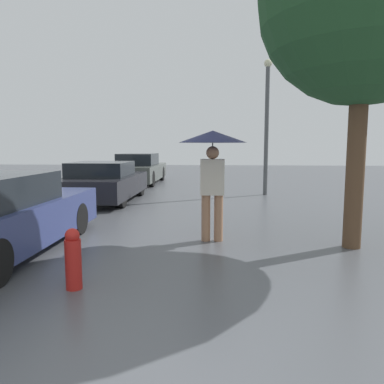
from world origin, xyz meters
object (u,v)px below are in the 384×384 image
parked_car_farthest (139,169)px  fire_hydrant (73,259)px  pedestrian (213,152)px  parked_car_middle (103,182)px  street_lamp (267,119)px

parked_car_farthest → fire_hydrant: bearing=-81.7°
pedestrian → parked_car_middle: (-3.30, 4.51, -0.98)m
parked_car_farthest → street_lamp: size_ratio=1.03×
street_lamp → fire_hydrant: bearing=-110.9°
parked_car_middle → street_lamp: size_ratio=0.89×
parked_car_farthest → pedestrian: bearing=-71.3°
parked_car_farthest → fire_hydrant: size_ratio=6.38×
parked_car_farthest → fire_hydrant: 12.27m
parked_car_farthest → parked_car_middle: bearing=-89.7°
street_lamp → parked_car_middle: bearing=-160.6°
parked_car_middle → fire_hydrant: (1.73, -6.82, -0.21)m
parked_car_middle → fire_hydrant: size_ratio=5.54×
pedestrian → fire_hydrant: pedestrian is taller
pedestrian → parked_car_farthest: bearing=108.7°
parked_car_farthest → street_lamp: (5.04, -3.55, 1.91)m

